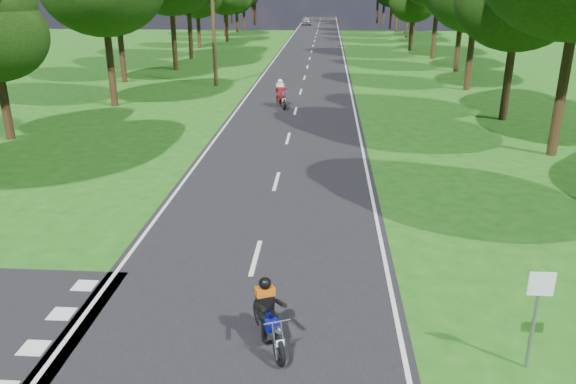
{
  "coord_description": "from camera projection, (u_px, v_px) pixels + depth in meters",
  "views": [
    {
      "loc": [
        1.73,
        -10.84,
        6.59
      ],
      "look_at": [
        0.7,
        4.0,
        1.1
      ],
      "focal_mm": 35.0,
      "sensor_mm": 36.0,
      "label": 1
    }
  ],
  "objects": [
    {
      "name": "rider_far_red",
      "position": [
        281.0,
        93.0,
        31.97
      ],
      "size": [
        1.14,
        1.98,
        1.57
      ],
      "primitive_type": null,
      "rotation": [
        0.0,
        0.0,
        0.29
      ],
      "color": "maroon",
      "rests_on": "main_road"
    },
    {
      "name": "road_sign",
      "position": [
        537.0,
        304.0,
        9.83
      ],
      "size": [
        0.45,
        0.07,
        2.0
      ],
      "color": "slate",
      "rests_on": "ground"
    },
    {
      "name": "ground",
      "position": [
        245.0,
        299.0,
        12.53
      ],
      "size": [
        160.0,
        160.0,
        0.0
      ],
      "primitive_type": "plane",
      "color": "#185212",
      "rests_on": "ground"
    },
    {
      "name": "distant_car",
      "position": [
        306.0,
        21.0,
        99.26
      ],
      "size": [
        1.86,
        4.16,
        1.39
      ],
      "primitive_type": "imported",
      "rotation": [
        0.0,
        0.0,
        0.05
      ],
      "color": "#A9ABB0",
      "rests_on": "main_road"
    },
    {
      "name": "main_road",
      "position": [
        312.0,
        52.0,
        59.33
      ],
      "size": [
        7.0,
        140.0,
        0.02
      ],
      "primitive_type": "cube",
      "color": "black",
      "rests_on": "ground"
    },
    {
      "name": "telegraph_pole",
      "position": [
        214.0,
        25.0,
        37.72
      ],
      "size": [
        1.2,
        0.26,
        8.0
      ],
      "color": "#382616",
      "rests_on": "ground"
    },
    {
      "name": "road_markings",
      "position": [
        310.0,
        53.0,
        57.58
      ],
      "size": [
        7.4,
        140.0,
        0.01
      ],
      "color": "silver",
      "rests_on": "main_road"
    },
    {
      "name": "rider_near_blue",
      "position": [
        268.0,
        313.0,
        10.72
      ],
      "size": [
        1.13,
        1.71,
        1.36
      ],
      "primitive_type": null,
      "rotation": [
        0.0,
        0.0,
        0.4
      ],
      "color": "#0C138A",
      "rests_on": "main_road"
    }
  ]
}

